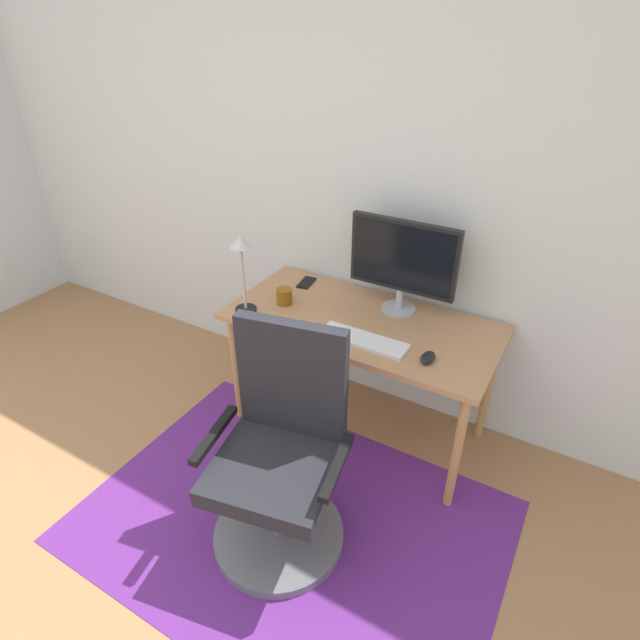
{
  "coord_description": "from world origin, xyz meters",
  "views": [
    {
      "loc": [
        1.4,
        -0.24,
        2.07
      ],
      "look_at": [
        0.37,
        1.55,
        0.81
      ],
      "focal_mm": 28.89,
      "sensor_mm": 36.0,
      "label": 1
    }
  ],
  "objects_px": {
    "coffee_cup": "(284,296)",
    "keyboard": "(363,340)",
    "office_chair": "(281,467)",
    "desk": "(361,332)",
    "cell_phone": "(306,283)",
    "desk_lamp": "(242,258)",
    "monitor": "(403,260)",
    "computer_mouse": "(428,358)"
  },
  "relations": [
    {
      "from": "desk",
      "to": "monitor",
      "type": "bearing_deg",
      "value": 57.46
    },
    {
      "from": "coffee_cup",
      "to": "keyboard",
      "type": "bearing_deg",
      "value": -12.85
    },
    {
      "from": "desk",
      "to": "keyboard",
      "type": "bearing_deg",
      "value": -62.04
    },
    {
      "from": "monitor",
      "to": "cell_phone",
      "type": "height_order",
      "value": "monitor"
    },
    {
      "from": "coffee_cup",
      "to": "computer_mouse",
      "type": "bearing_deg",
      "value": -7.69
    },
    {
      "from": "monitor",
      "to": "office_chair",
      "type": "distance_m",
      "value": 1.15
    },
    {
      "from": "keyboard",
      "to": "office_chair",
      "type": "bearing_deg",
      "value": -97.03
    },
    {
      "from": "desk",
      "to": "cell_phone",
      "type": "relative_size",
      "value": 9.86
    },
    {
      "from": "keyboard",
      "to": "computer_mouse",
      "type": "height_order",
      "value": "computer_mouse"
    },
    {
      "from": "keyboard",
      "to": "desk_lamp",
      "type": "relative_size",
      "value": 1.03
    },
    {
      "from": "desk",
      "to": "desk_lamp",
      "type": "relative_size",
      "value": 3.29
    },
    {
      "from": "computer_mouse",
      "to": "monitor",
      "type": "bearing_deg",
      "value": 129.05
    },
    {
      "from": "computer_mouse",
      "to": "desk_lamp",
      "type": "height_order",
      "value": "desk_lamp"
    },
    {
      "from": "monitor",
      "to": "keyboard",
      "type": "height_order",
      "value": "monitor"
    },
    {
      "from": "keyboard",
      "to": "cell_phone",
      "type": "height_order",
      "value": "keyboard"
    },
    {
      "from": "desk",
      "to": "office_chair",
      "type": "relative_size",
      "value": 1.34
    },
    {
      "from": "keyboard",
      "to": "coffee_cup",
      "type": "distance_m",
      "value": 0.54
    },
    {
      "from": "cell_phone",
      "to": "monitor",
      "type": "bearing_deg",
      "value": -10.05
    },
    {
      "from": "desk_lamp",
      "to": "office_chair",
      "type": "xyz_separation_m",
      "value": [
        0.58,
        -0.56,
        -0.61
      ]
    },
    {
      "from": "desk",
      "to": "computer_mouse",
      "type": "distance_m",
      "value": 0.45
    },
    {
      "from": "keyboard",
      "to": "coffee_cup",
      "type": "height_order",
      "value": "coffee_cup"
    },
    {
      "from": "coffee_cup",
      "to": "cell_phone",
      "type": "xyz_separation_m",
      "value": [
        -0.02,
        0.26,
        -0.04
      ]
    },
    {
      "from": "cell_phone",
      "to": "desk_lamp",
      "type": "height_order",
      "value": "desk_lamp"
    },
    {
      "from": "keyboard",
      "to": "cell_phone",
      "type": "relative_size",
      "value": 3.07
    },
    {
      "from": "coffee_cup",
      "to": "office_chair",
      "type": "height_order",
      "value": "office_chair"
    },
    {
      "from": "monitor",
      "to": "desk",
      "type": "bearing_deg",
      "value": -122.54
    },
    {
      "from": "keyboard",
      "to": "cell_phone",
      "type": "distance_m",
      "value": 0.67
    },
    {
      "from": "computer_mouse",
      "to": "desk_lamp",
      "type": "relative_size",
      "value": 0.25
    },
    {
      "from": "monitor",
      "to": "coffee_cup",
      "type": "relative_size",
      "value": 6.43
    },
    {
      "from": "cell_phone",
      "to": "office_chair",
      "type": "height_order",
      "value": "office_chair"
    },
    {
      "from": "computer_mouse",
      "to": "coffee_cup",
      "type": "height_order",
      "value": "coffee_cup"
    },
    {
      "from": "desk",
      "to": "cell_phone",
      "type": "distance_m",
      "value": 0.5
    },
    {
      "from": "monitor",
      "to": "cell_phone",
      "type": "relative_size",
      "value": 3.97
    },
    {
      "from": "keyboard",
      "to": "desk_lamp",
      "type": "height_order",
      "value": "desk_lamp"
    },
    {
      "from": "office_chair",
      "to": "desk",
      "type": "bearing_deg",
      "value": 80.08
    },
    {
      "from": "keyboard",
      "to": "monitor",
      "type": "bearing_deg",
      "value": 85.64
    },
    {
      "from": "office_chair",
      "to": "coffee_cup",
      "type": "bearing_deg",
      "value": 110.52
    },
    {
      "from": "keyboard",
      "to": "desk",
      "type": "bearing_deg",
      "value": 117.96
    },
    {
      "from": "desk_lamp",
      "to": "office_chair",
      "type": "bearing_deg",
      "value": -44.04
    },
    {
      "from": "cell_phone",
      "to": "desk_lamp",
      "type": "bearing_deg",
      "value": -113.4
    },
    {
      "from": "monitor",
      "to": "desk_lamp",
      "type": "bearing_deg",
      "value": -149.19
    },
    {
      "from": "computer_mouse",
      "to": "desk_lamp",
      "type": "xyz_separation_m",
      "value": [
        -0.98,
        -0.05,
        0.28
      ]
    }
  ]
}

